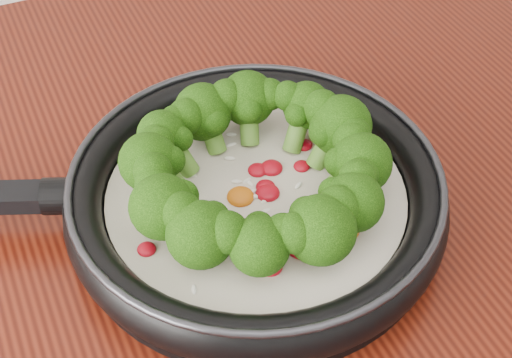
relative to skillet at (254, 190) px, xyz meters
name	(u,v)px	position (x,y,z in m)	size (l,w,h in m)	color
skillet	(254,190)	(0.00, 0.00, 0.00)	(0.53, 0.42, 0.10)	black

